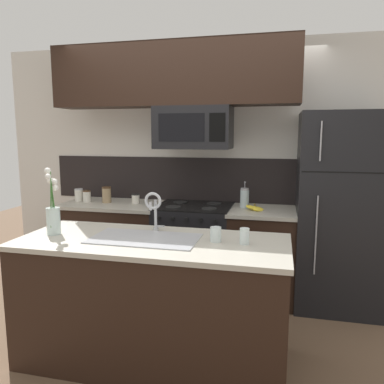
{
  "coord_description": "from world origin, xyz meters",
  "views": [
    {
      "loc": [
        0.84,
        -2.76,
        1.64
      ],
      "look_at": [
        0.13,
        0.27,
        1.16
      ],
      "focal_mm": 35.0,
      "sensor_mm": 36.0,
      "label": 1
    }
  ],
  "objects": [
    {
      "name": "kitchen_sink",
      "position": [
        -0.07,
        -0.35,
        0.84
      ],
      "size": [
        0.76,
        0.41,
        0.16
      ],
      "color": "#ADAFB5",
      "rests_on": "island_counter"
    },
    {
      "name": "storage_jar_medium",
      "position": [
        -1.2,
        0.89,
        0.97
      ],
      "size": [
        0.08,
        0.08,
        0.13
      ],
      "color": "silver",
      "rests_on": "back_counter_left"
    },
    {
      "name": "stove_range",
      "position": [
        0.0,
        0.9,
        0.46
      ],
      "size": [
        0.76,
        0.64,
        0.93
      ],
      "color": "black",
      "rests_on": "ground"
    },
    {
      "name": "flower_vase",
      "position": [
        -0.77,
        -0.38,
        1.06
      ],
      "size": [
        0.11,
        0.12,
        0.49
      ],
      "color": "silver",
      "rests_on": "island_counter"
    },
    {
      "name": "upper_cabinet_band",
      "position": [
        -0.2,
        0.85,
        2.21
      ],
      "size": [
        2.42,
        0.34,
        0.6
      ],
      "primitive_type": "cube",
      "color": "black"
    },
    {
      "name": "storage_jar_squat",
      "position": [
        -0.65,
        0.92,
        0.96
      ],
      "size": [
        0.08,
        0.08,
        0.1
      ],
      "color": "silver",
      "rests_on": "back_counter_left"
    },
    {
      "name": "storage_jar_tall",
      "position": [
        -1.31,
        0.92,
        0.98
      ],
      "size": [
        0.09,
        0.09,
        0.14
      ],
      "color": "silver",
      "rests_on": "back_counter_left"
    },
    {
      "name": "sink_faucet",
      "position": [
        -0.07,
        -0.14,
        1.11
      ],
      "size": [
        0.14,
        0.14,
        0.31
      ],
      "color": "#B7BABF",
      "rests_on": "island_counter"
    },
    {
      "name": "island_counter",
      "position": [
        -0.02,
        -0.35,
        0.46
      ],
      "size": [
        1.9,
        0.78,
        0.91
      ],
      "color": "black",
      "rests_on": "ground"
    },
    {
      "name": "refrigerator",
      "position": [
        1.4,
        0.92,
        0.92
      ],
      "size": [
        0.79,
        0.74,
        1.84
      ],
      "color": "black",
      "rests_on": "ground"
    },
    {
      "name": "microwave",
      "position": [
        0.0,
        0.88,
        1.71
      ],
      "size": [
        0.74,
        0.4,
        0.41
      ],
      "color": "black"
    },
    {
      "name": "back_counter_right",
      "position": [
        0.69,
        0.9,
        0.46
      ],
      "size": [
        0.66,
        0.65,
        0.91
      ],
      "color": "black",
      "rests_on": "ground"
    },
    {
      "name": "spare_glass",
      "position": [
        0.63,
        -0.31,
        0.96
      ],
      "size": [
        0.07,
        0.07,
        0.11
      ],
      "color": "silver",
      "rests_on": "island_counter"
    },
    {
      "name": "back_counter_left",
      "position": [
        -0.9,
        0.9,
        0.46
      ],
      "size": [
        1.06,
        0.65,
        0.91
      ],
      "color": "black",
      "rests_on": "ground"
    },
    {
      "name": "splash_band",
      "position": [
        0.0,
        1.22,
        1.15
      ],
      "size": [
        3.46,
        0.01,
        0.48
      ],
      "primitive_type": "cube",
      "color": "black",
      "rests_on": "rear_partition"
    },
    {
      "name": "french_press",
      "position": [
        0.51,
        0.96,
        1.01
      ],
      "size": [
        0.09,
        0.09,
        0.27
      ],
      "color": "silver",
      "rests_on": "back_counter_right"
    },
    {
      "name": "rear_partition",
      "position": [
        0.3,
        1.28,
        1.3
      ],
      "size": [
        5.2,
        0.1,
        2.6
      ],
      "primitive_type": "cube",
      "color": "silver",
      "rests_on": "ground"
    },
    {
      "name": "drinking_glass",
      "position": [
        0.43,
        -0.3,
        0.96
      ],
      "size": [
        0.08,
        0.08,
        0.1
      ],
      "color": "silver",
      "rests_on": "island_counter"
    },
    {
      "name": "storage_jar_short",
      "position": [
        -0.98,
        0.91,
        1.0
      ],
      "size": [
        0.1,
        0.1,
        0.17
      ],
      "color": "#997F5B",
      "rests_on": "back_counter_left"
    },
    {
      "name": "ground_plane",
      "position": [
        0.0,
        0.0,
        0.0
      ],
      "size": [
        10.0,
        10.0,
        0.0
      ],
      "primitive_type": "plane",
      "color": "brown"
    },
    {
      "name": "banana_bunch",
      "position": [
        0.62,
        0.84,
        0.93
      ],
      "size": [
        0.19,
        0.15,
        0.08
      ],
      "color": "yellow",
      "rests_on": "back_counter_right"
    }
  ]
}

